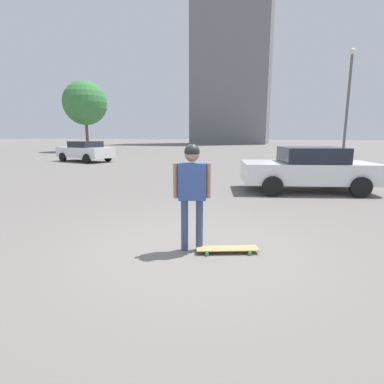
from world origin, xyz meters
name	(u,v)px	position (x,y,z in m)	size (l,w,h in m)	color
ground_plane	(192,250)	(0.00, 0.00, 0.00)	(220.00, 220.00, 0.00)	slate
person	(192,184)	(0.00, 0.00, 1.08)	(0.56, 0.33, 1.69)	#38476B
skateboard	(227,249)	(-0.56, -0.07, 0.06)	(1.00, 0.55, 0.07)	tan
car_parked_near	(308,169)	(-2.04, -6.07, 0.74)	(4.48, 2.85, 1.43)	silver
car_parked_far	(85,151)	(11.93, -13.16, 0.73)	(4.45, 2.78, 1.39)	silver
building_block_distant	(232,47)	(10.19, -57.97, 18.72)	(14.90, 9.35, 37.44)	slate
tree_distant	(85,103)	(19.67, -23.85, 5.15)	(4.63, 4.63, 7.48)	brown
lamp_post	(348,102)	(-3.92, -11.77, 3.34)	(0.28, 0.28, 5.70)	#59595E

